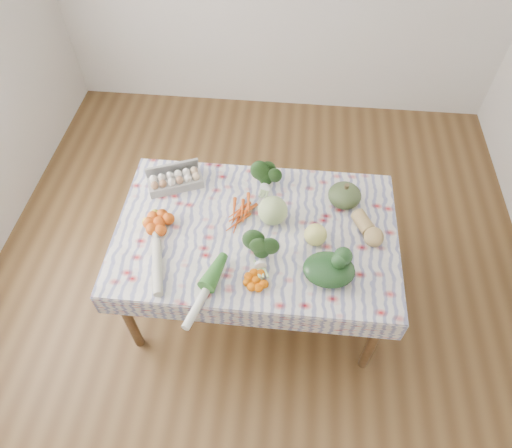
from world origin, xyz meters
name	(u,v)px	position (x,y,z in m)	size (l,w,h in m)	color
ground	(256,294)	(0.00, 0.00, 0.00)	(4.50, 4.50, 0.00)	#553A1D
dining_table	(256,239)	(0.00, 0.00, 0.68)	(1.60, 1.00, 0.75)	brown
tablecloth	(256,231)	(0.00, 0.00, 0.76)	(1.66, 1.06, 0.01)	silver
egg_carton	(175,182)	(-0.54, 0.30, 0.81)	(0.34, 0.14, 0.09)	#A1A09C
carrot_bunch	(238,213)	(-0.12, 0.10, 0.78)	(0.22, 0.20, 0.04)	#D45117
kale_bunch	(268,178)	(0.04, 0.36, 0.84)	(0.17, 0.15, 0.15)	#1A3914
kabocha_squash	(345,195)	(0.52, 0.27, 0.83)	(0.20, 0.20, 0.13)	#43562F
cabbage	(273,211)	(0.09, 0.09, 0.85)	(0.18, 0.18, 0.18)	#A8C378
butternut_squash	(368,228)	(0.65, 0.04, 0.82)	(0.11, 0.24, 0.11)	tan
orange_cluster	(159,222)	(-0.57, -0.03, 0.80)	(0.23, 0.23, 0.08)	#D7510F
broccoli	(259,255)	(0.04, -0.22, 0.82)	(0.17, 0.17, 0.12)	#21441A
mandarin_cluster	(256,280)	(0.04, -0.35, 0.79)	(0.16, 0.16, 0.05)	#E46605
grapefruit	(316,235)	(0.34, -0.05, 0.83)	(0.13, 0.13, 0.13)	#E5E470
spinach_bag	(329,270)	(0.42, -0.28, 0.82)	(0.28, 0.23, 0.12)	#163417
daikon	(157,267)	(-0.51, -0.33, 0.79)	(0.05, 0.05, 0.37)	beige
leek	(205,292)	(-0.22, -0.45, 0.79)	(0.05, 0.05, 0.45)	white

